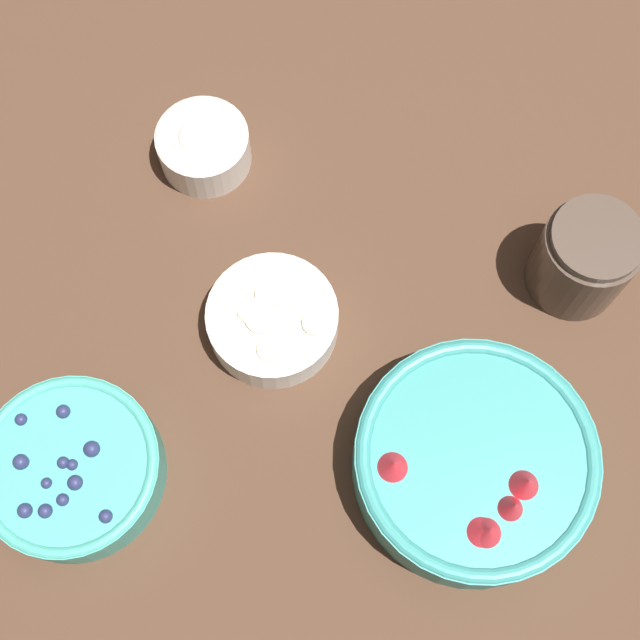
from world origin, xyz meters
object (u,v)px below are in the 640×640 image
at_px(bowl_blueberries, 71,468).
at_px(bowl_cream, 203,145).
at_px(bowl_bananas, 273,319).
at_px(jar_chocolate, 583,260).
at_px(bowl_strawberries, 474,462).

xyz_separation_m(bowl_blueberries, bowl_cream, (0.06, 0.37, 0.00)).
bearing_deg(bowl_bananas, bowl_blueberries, -133.63).
relative_size(bowl_bananas, jar_chocolate, 1.28).
relative_size(bowl_strawberries, bowl_blueberries, 1.32).
distance_m(bowl_strawberries, bowl_blueberries, 0.39).
height_order(bowl_bananas, jar_chocolate, jar_chocolate).
height_order(bowl_strawberries, bowl_bananas, bowl_strawberries).
xyz_separation_m(bowl_bananas, bowl_cream, (-0.11, 0.19, 0.00)).
height_order(bowl_strawberries, bowl_cream, bowl_strawberries).
height_order(bowl_bananas, bowl_cream, bowl_cream).
distance_m(bowl_cream, jar_chocolate, 0.42).
bearing_deg(jar_chocolate, bowl_cream, 167.29).
relative_size(bowl_strawberries, bowl_bananas, 1.71).
distance_m(bowl_bananas, bowl_cream, 0.22).
bearing_deg(bowl_blueberries, bowl_strawberries, 7.99).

